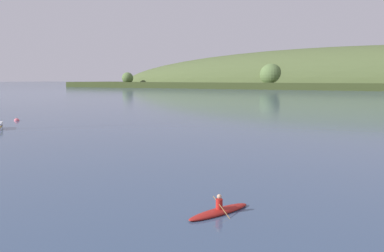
{
  "coord_description": "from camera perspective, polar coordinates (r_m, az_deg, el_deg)",
  "views": [
    {
      "loc": [
        13.93,
        6.14,
        6.22
      ],
      "look_at": [
        -4.03,
        44.98,
        0.98
      ],
      "focal_mm": 36.08,
      "sensor_mm": 36.0,
      "label": 1
    }
  ],
  "objects": [
    {
      "name": "far_shoreline_hill",
      "position": [
        256.42,
        23.93,
        5.04
      ],
      "size": [
        452.54,
        93.62,
        52.11
      ],
      "rotation": [
        0.0,
        0.0,
        -0.05
      ],
      "color": "#35401E",
      "rests_on": "ground"
    },
    {
      "name": "mooring_buoy_off_fishing_boat",
      "position": [
        63.18,
        -24.49,
        0.71
      ],
      "size": [
        0.77,
        0.77,
        0.85
      ],
      "color": "#E06675",
      "rests_on": "ground"
    },
    {
      "name": "canoe_with_paddler",
      "position": [
        18.42,
        4.03,
        -12.44
      ],
      "size": [
        2.24,
        3.55,
        1.02
      ],
      "rotation": [
        0.0,
        0.0,
        4.25
      ],
      "color": "maroon",
      "rests_on": "ground"
    }
  ]
}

